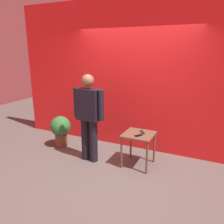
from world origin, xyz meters
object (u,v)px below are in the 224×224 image
Objects in this scene: standing_person at (89,114)px; cell_phone at (138,135)px; tv_remote at (142,132)px; potted_plant at (61,129)px; side_table at (139,139)px.

standing_person reaches higher than cell_phone.
tv_remote is 0.25× the size of potted_plant.
potted_plant reaches higher than cell_phone.
cell_phone is (0.03, -0.10, 0.10)m from side_table.
side_table is at bearing -148.80° from tv_remote.
tv_remote is at bearing 61.63° from side_table.
standing_person is 2.41× the size of potted_plant.
standing_person is 2.68× the size of side_table.
side_table is 1.82m from potted_plant.
potted_plant reaches higher than tv_remote.
tv_remote is (0.01, 0.18, 0.01)m from cell_phone.
standing_person is 1.04m from tv_remote.
side_table is at bearing 12.73° from standing_person.
tv_remote is at bearing 116.89° from cell_phone.
cell_phone is at bearing -5.53° from potted_plant.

